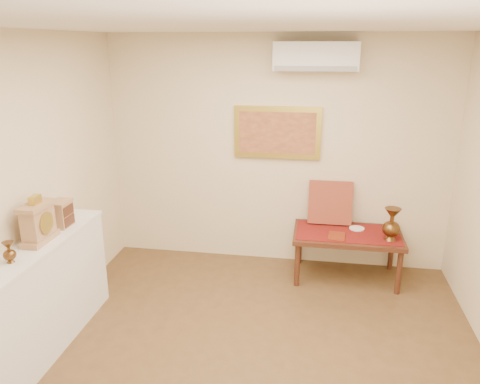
% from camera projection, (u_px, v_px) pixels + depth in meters
% --- Properties ---
extents(floor, '(4.50, 4.50, 0.00)m').
position_uv_depth(floor, '(248.00, 378.00, 3.78)').
color(floor, brown).
rests_on(floor, ground).
extents(ceiling, '(4.50, 4.50, 0.00)m').
position_uv_depth(ceiling, '(250.00, 24.00, 2.96)').
color(ceiling, silver).
rests_on(ceiling, ground).
extents(wall_back, '(4.00, 0.02, 2.70)m').
position_uv_depth(wall_back, '(277.00, 153.00, 5.48)').
color(wall_back, beige).
rests_on(wall_back, ground).
extents(brass_urn_small, '(0.10, 0.10, 0.22)m').
position_uv_depth(brass_urn_small, '(9.00, 249.00, 3.55)').
color(brass_urn_small, brown).
rests_on(brass_urn_small, display_ledge).
extents(table_cloth, '(1.14, 0.59, 0.01)m').
position_uv_depth(table_cloth, '(348.00, 233.00, 5.25)').
color(table_cloth, maroon).
rests_on(table_cloth, low_table).
extents(brass_urn_tall, '(0.19, 0.19, 0.44)m').
position_uv_depth(brass_urn_tall, '(392.00, 221.00, 4.98)').
color(brass_urn_tall, brown).
rests_on(brass_urn_tall, table_cloth).
extents(plate, '(0.17, 0.17, 0.01)m').
position_uv_depth(plate, '(357.00, 228.00, 5.34)').
color(plate, white).
rests_on(plate, table_cloth).
extents(menu, '(0.20, 0.26, 0.01)m').
position_uv_depth(menu, '(337.00, 236.00, 5.13)').
color(menu, maroon).
rests_on(menu, table_cloth).
extents(cushion, '(0.50, 0.20, 0.51)m').
position_uv_depth(cushion, '(330.00, 202.00, 5.45)').
color(cushion, maroon).
rests_on(cushion, table_cloth).
extents(display_ledge, '(0.37, 2.02, 0.98)m').
position_uv_depth(display_ledge, '(33.00, 305.00, 3.92)').
color(display_ledge, white).
rests_on(display_ledge, floor).
extents(mantel_clock, '(0.17, 0.36, 0.41)m').
position_uv_depth(mantel_clock, '(38.00, 222.00, 3.91)').
color(mantel_clock, tan).
rests_on(mantel_clock, display_ledge).
extents(wooden_chest, '(0.16, 0.21, 0.24)m').
position_uv_depth(wooden_chest, '(61.00, 214.00, 4.26)').
color(wooden_chest, tan).
rests_on(wooden_chest, display_ledge).
extents(low_table, '(1.20, 0.70, 0.55)m').
position_uv_depth(low_table, '(347.00, 238.00, 5.27)').
color(low_table, '#4A2416').
rests_on(low_table, floor).
extents(painting, '(1.00, 0.06, 0.60)m').
position_uv_depth(painting, '(277.00, 133.00, 5.38)').
color(painting, gold).
rests_on(painting, wall_back).
extents(ac_unit, '(0.90, 0.25, 0.30)m').
position_uv_depth(ac_unit, '(316.00, 56.00, 4.96)').
color(ac_unit, white).
rests_on(ac_unit, wall_back).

